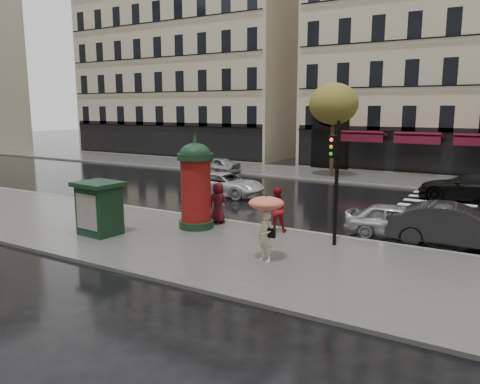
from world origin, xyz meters
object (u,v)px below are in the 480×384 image
Objects in this scene: newsstand at (99,208)px; car_silver at (398,221)px; car_darkgrey at (455,226)px; car_far_silver at (213,166)px; car_black at (472,187)px; morris_column at (196,183)px; woman_red at (276,209)px; woman_umbrella at (266,218)px; man_burgundy at (218,203)px; traffic_light at (335,171)px; car_white at (225,184)px.

newsstand reaches higher than car_silver.
car_darkgrey reaches higher than car_far_silver.
morris_column is at bearing -35.65° from car_black.
car_silver is 0.73× the size of car_black.
car_black is at bearing -148.27° from woman_red.
car_darkgrey is (6.23, 1.80, -0.24)m from woman_red.
morris_column is 7.97m from car_silver.
woman_umbrella is 20.20m from car_far_silver.
woman_umbrella is 1.24× the size of man_burgundy.
woman_red is 16.71m from car_far_silver.
woman_umbrella is 3.26m from traffic_light.
car_darkgrey is 20.44m from car_far_silver.
morris_column is 0.83× the size of car_white.
man_burgundy reaches higher than car_silver.
car_black is (-0.24, 9.54, 0.02)m from car_darkgrey.
traffic_light is 8.93m from newsstand.
morris_column reaches higher than car_far_silver.
newsstand is 0.52× the size of car_silver.
woman_red is 0.38× the size of car_darkgrey.
woman_umbrella is at bearing -17.18° from car_black.
car_darkgrey is 13.10m from car_white.
car_far_silver is (-17.54, 10.50, -0.06)m from car_darkgrey.
woman_red is at bearing 39.93° from car_far_silver.
woman_umbrella is at bearing -27.65° from morris_column.
car_white is at bearing 63.84° from car_silver.
car_white is 8.16m from car_far_silver.
woman_umbrella is at bearing 131.85° from car_darkgrey.
car_silver is (1.65, 2.54, -2.11)m from traffic_light.
woman_red reaches higher than car_far_silver.
traffic_light is at bearing -126.91° from car_white.
car_darkgrey reaches higher than car_white.
woman_umbrella is 0.55× the size of car_silver.
car_darkgrey is at bearing 56.43° from car_far_silver.
car_black is (11.61, 15.18, -0.39)m from newsstand.
car_far_silver is at bearing 51.33° from car_silver.
man_burgundy is 0.37× the size of car_darkgrey.
woman_umbrella is 0.55× the size of morris_column.
woman_red is at bearing 20.29° from morris_column.
car_black is (5.99, 11.34, -0.22)m from woman_red.
car_darkgrey is (4.89, 5.23, -0.77)m from woman_umbrella.
car_black is at bearing 72.54° from woman_umbrella.
car_white is 13.33m from car_black.
car_far_silver is at bearing 128.82° from woman_umbrella.
morris_column is at bearing -10.15° from woman_red.
traffic_light is 0.94× the size of car_white.
car_far_silver is (-8.59, 12.30, -0.28)m from man_burgundy.
car_darkgrey is (2.00, -0.06, 0.09)m from car_silver.
car_black is at bearing 84.15° from car_far_silver.
car_black is at bearing 52.59° from newsstand.
man_burgundy is 0.37× the size of car_white.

